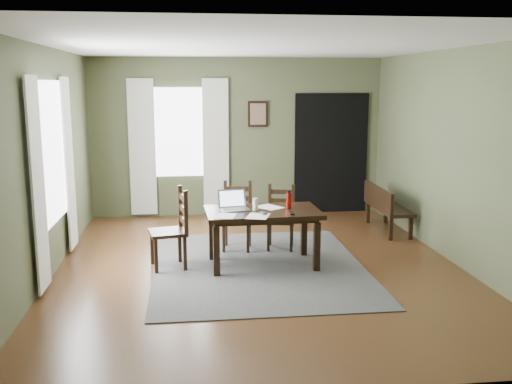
{
  "coord_description": "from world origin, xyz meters",
  "views": [
    {
      "loc": [
        -0.84,
        -6.79,
        2.26
      ],
      "look_at": [
        0.0,
        0.3,
        0.9
      ],
      "focal_mm": 40.0,
      "sensor_mm": 36.0,
      "label": 1
    }
  ],
  "objects": [
    {
      "name": "paper_a",
      "position": [
        -0.42,
        -0.21,
        0.72
      ],
      "size": [
        0.3,
        0.35,
        0.0
      ],
      "primitive_type": "cube",
      "rotation": [
        0.0,
        0.0,
        -0.24
      ],
      "color": "white",
      "rests_on": "dining_table"
    },
    {
      "name": "framed_picture",
      "position": [
        0.35,
        2.97,
        1.75
      ],
      "size": [
        0.34,
        0.03,
        0.44
      ],
      "color": "black",
      "rests_on": "ground"
    },
    {
      "name": "rug",
      "position": [
        0.0,
        0.0,
        0.01
      ],
      "size": [
        2.6,
        3.2,
        0.01
      ],
      "color": "#404040",
      "rests_on": "ground"
    },
    {
      "name": "window_left",
      "position": [
        -2.47,
        0.2,
        1.45
      ],
      "size": [
        0.01,
        1.3,
        1.7
      ],
      "color": "white",
      "rests_on": "ground"
    },
    {
      "name": "laptop",
      "position": [
        -0.31,
        0.15,
        0.78
      ],
      "size": [
        0.39,
        0.33,
        0.24
      ],
      "rotation": [
        0.0,
        0.0,
        0.16
      ],
      "color": "#B7B7BC",
      "rests_on": "dining_table"
    },
    {
      "name": "window_back",
      "position": [
        -1.0,
        2.97,
        1.45
      ],
      "size": [
        1.0,
        0.01,
        1.5
      ],
      "color": "white",
      "rests_on": "ground"
    },
    {
      "name": "paper_e",
      "position": [
        -0.05,
        -0.28,
        0.72
      ],
      "size": [
        0.34,
        0.38,
        0.0
      ],
      "primitive_type": "cube",
      "rotation": [
        0.0,
        0.0,
        -0.32
      ],
      "color": "white",
      "rests_on": "dining_table"
    },
    {
      "name": "paper_c",
      "position": [
        0.16,
        0.21,
        0.72
      ],
      "size": [
        0.4,
        0.41,
        0.0
      ],
      "primitive_type": "cube",
      "rotation": [
        0.0,
        0.0,
        0.62
      ],
      "color": "white",
      "rests_on": "dining_table"
    },
    {
      "name": "chair_end",
      "position": [
        -1.07,
        0.1,
        0.49
      ],
      "size": [
        0.51,
        0.51,
        0.99
      ],
      "rotation": [
        0.0,
        0.0,
        -1.38
      ],
      "color": "black",
      "rests_on": "rug"
    },
    {
      "name": "chair_back_right",
      "position": [
        0.4,
        0.79,
        0.43
      ],
      "size": [
        0.46,
        0.46,
        0.87
      ],
      "rotation": [
        0.0,
        0.0,
        -0.22
      ],
      "color": "black",
      "rests_on": "rug"
    },
    {
      "name": "tv_remote",
      "position": [
        0.38,
        -0.19,
        0.73
      ],
      "size": [
        0.07,
        0.19,
        0.02
      ],
      "primitive_type": "cube",
      "rotation": [
        0.0,
        0.0,
        -0.09
      ],
      "color": "black",
      "rests_on": "dining_table"
    },
    {
      "name": "drinking_glass",
      "position": [
        -0.04,
        0.06,
        0.79
      ],
      "size": [
        0.08,
        0.08,
        0.15
      ],
      "primitive_type": "cylinder",
      "rotation": [
        0.0,
        0.0,
        0.18
      ],
      "color": "silver",
      "rests_on": "dining_table"
    },
    {
      "name": "water_bottle",
      "position": [
        0.39,
        0.09,
        0.82
      ],
      "size": [
        0.09,
        0.09,
        0.23
      ],
      "rotation": [
        0.0,
        0.0,
        -0.4
      ],
      "color": "#A6100C",
      "rests_on": "dining_table"
    },
    {
      "name": "doorway_back",
      "position": [
        1.65,
        2.97,
        1.05
      ],
      "size": [
        1.3,
        0.03,
        2.1
      ],
      "color": "black",
      "rests_on": "ground"
    },
    {
      "name": "bench",
      "position": [
        2.16,
        1.53,
        0.42
      ],
      "size": [
        0.4,
        1.25,
        0.7
      ],
      "rotation": [
        0.0,
        0.0,
        1.57
      ],
      "color": "black",
      "rests_on": "ground"
    },
    {
      "name": "ground",
      "position": [
        0.0,
        0.0,
        -0.01
      ],
      "size": [
        5.0,
        6.0,
        0.01
      ],
      "color": "#492C16"
    },
    {
      "name": "curtain_back_right",
      "position": [
        -0.38,
        2.94,
        1.2
      ],
      "size": [
        0.44,
        0.03,
        2.3
      ],
      "color": "silver",
      "rests_on": "ground"
    },
    {
      "name": "chair_back_left",
      "position": [
        -0.2,
        0.84,
        0.46
      ],
      "size": [
        0.47,
        0.47,
        0.93
      ],
      "rotation": [
        0.0,
        0.0,
        -0.17
      ],
      "color": "black",
      "rests_on": "rug"
    },
    {
      "name": "computer_mouse",
      "position": [
        0.03,
        -0.2,
        0.73
      ],
      "size": [
        0.09,
        0.11,
        0.03
      ],
      "primitive_type": "cube",
      "rotation": [
        0.0,
        0.0,
        0.4
      ],
      "color": "#3F3F42",
      "rests_on": "dining_table"
    },
    {
      "name": "curtain_left_near",
      "position": [
        -2.44,
        -0.62,
        1.2
      ],
      "size": [
        0.03,
        0.48,
        2.3
      ],
      "color": "silver",
      "rests_on": "ground"
    },
    {
      "name": "curtain_back_left",
      "position": [
        -1.62,
        2.94,
        1.2
      ],
      "size": [
        0.44,
        0.03,
        2.3
      ],
      "color": "silver",
      "rests_on": "ground"
    },
    {
      "name": "room_shell",
      "position": [
        0.0,
        0.0,
        1.8
      ],
      "size": [
        5.02,
        6.02,
        2.71
      ],
      "color": "#4E5537",
      "rests_on": "ground"
    },
    {
      "name": "dining_table",
      "position": [
        0.06,
        0.05,
        0.63
      ],
      "size": [
        1.44,
        0.9,
        0.7
      ],
      "rotation": [
        0.0,
        0.0,
        0.04
      ],
      "color": "black",
      "rests_on": "rug"
    },
    {
      "name": "curtain_left_far",
      "position": [
        -2.44,
        1.02,
        1.2
      ],
      "size": [
        0.03,
        0.48,
        2.3
      ],
      "color": "silver",
      "rests_on": "ground"
    }
  ]
}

